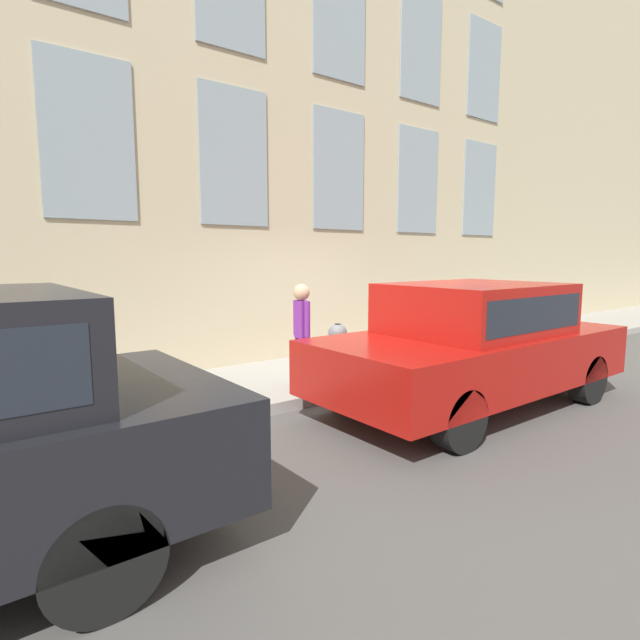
{
  "coord_description": "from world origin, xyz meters",
  "views": [
    {
      "loc": [
        -5.14,
        4.99,
        1.98
      ],
      "look_at": [
        0.42,
        0.76,
        1.08
      ],
      "focal_mm": 28.0,
      "sensor_mm": 36.0,
      "label": 1
    }
  ],
  "objects": [
    {
      "name": "person",
      "position": [
        0.47,
        1.04,
        1.02
      ],
      "size": [
        0.35,
        0.23,
        1.44
      ],
      "rotation": [
        0.0,
        0.0,
        1.09
      ],
      "color": "#232328",
      "rests_on": "sidewalk"
    },
    {
      "name": "building_facade",
      "position": [
        2.42,
        -0.0,
        5.85
      ],
      "size": [
        0.33,
        40.0,
        11.7
      ],
      "color": "#C6B793",
      "rests_on": "ground_plane"
    },
    {
      "name": "parked_car_red_near",
      "position": [
        -1.25,
        -0.48,
        0.89
      ],
      "size": [
        1.94,
        4.46,
        1.63
      ],
      "color": "black",
      "rests_on": "ground_plane"
    },
    {
      "name": "fire_hydrant",
      "position": [
        0.37,
        0.48,
        0.59
      ],
      "size": [
        0.35,
        0.46,
        0.86
      ],
      "color": "gray",
      "rests_on": "sidewalk"
    },
    {
      "name": "ground_plane",
      "position": [
        0.0,
        0.0,
        0.0
      ],
      "size": [
        80.0,
        80.0,
        0.0
      ],
      "primitive_type": "plane",
      "color": "#514F4C"
    },
    {
      "name": "sidewalk",
      "position": [
        1.14,
        0.0,
        0.08
      ],
      "size": [
        2.28,
        60.0,
        0.15
      ],
      "color": "#9E9B93",
      "rests_on": "ground_plane"
    }
  ]
}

